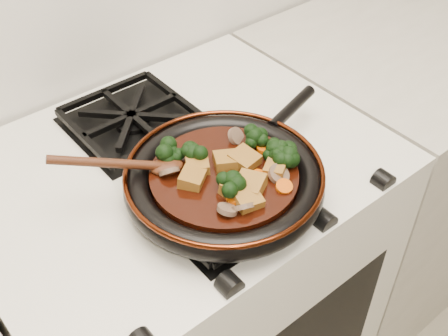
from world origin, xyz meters
TOP-DOWN VIEW (x-y plane):
  - stove at (0.00, 1.69)m, footprint 0.76×0.60m
  - burner_grate_front at (0.00, 1.55)m, footprint 0.23×0.23m
  - burner_grate_back at (0.00, 1.83)m, footprint 0.23×0.23m
  - skillet at (0.01, 1.56)m, footprint 0.45×0.33m
  - braising_sauce at (0.01, 1.56)m, footprint 0.25×0.25m
  - tofu_cube_0 at (-0.01, 1.51)m, footprint 0.04×0.04m
  - tofu_cube_1 at (0.03, 1.57)m, footprint 0.05×0.05m
  - tofu_cube_2 at (0.02, 1.50)m, footprint 0.06×0.06m
  - tofu_cube_3 at (-0.01, 1.48)m, footprint 0.05×0.05m
  - tofu_cube_4 at (-0.04, 1.57)m, footprint 0.06×0.06m
  - tofu_cube_5 at (-0.02, 1.59)m, footprint 0.05×0.05m
  - tofu_cube_6 at (0.05, 1.55)m, footprint 0.05×0.05m
  - tofu_cube_7 at (0.08, 1.51)m, footprint 0.05×0.05m
  - broccoli_floret_0 at (-0.01, 1.52)m, footprint 0.08×0.07m
  - broccoli_floret_1 at (0.10, 1.53)m, footprint 0.07×0.07m
  - broccoli_floret_2 at (0.10, 1.58)m, footprint 0.07×0.07m
  - broccoli_floret_3 at (-0.02, 1.61)m, footprint 0.08×0.08m
  - broccoli_floret_4 at (0.10, 1.51)m, footprint 0.08×0.08m
  - broccoli_floret_5 at (-0.04, 1.64)m, footprint 0.08×0.07m
  - broccoli_floret_6 at (0.11, 1.53)m, footprint 0.08×0.09m
  - broccoli_floret_7 at (0.10, 1.51)m, footprint 0.08×0.08m
  - carrot_coin_0 at (0.06, 1.47)m, footprint 0.03×0.03m
  - carrot_coin_1 at (0.10, 1.56)m, footprint 0.03×0.03m
  - carrot_coin_2 at (0.05, 1.55)m, footprint 0.03×0.03m
  - carrot_coin_3 at (0.09, 1.52)m, footprint 0.03×0.03m
  - carrot_coin_4 at (0.05, 1.51)m, footprint 0.03×0.03m
  - carrot_coin_5 at (-0.01, 1.50)m, footprint 0.03×0.03m
  - mushroom_slice_0 at (0.07, 1.49)m, footprint 0.04×0.04m
  - mushroom_slice_1 at (-0.02, 1.47)m, footprint 0.04×0.04m
  - mushroom_slice_2 at (-0.04, 1.49)m, footprint 0.04×0.04m
  - mushroom_slice_3 at (0.08, 1.61)m, footprint 0.04×0.04m
  - mushroom_slice_4 at (-0.06, 1.61)m, footprint 0.04×0.04m
  - wooden_spoon at (-0.10, 1.64)m, footprint 0.13×0.08m

SIDE VIEW (x-z plane):
  - stove at x=0.00m, z-range 0.00..0.90m
  - burner_grate_front at x=0.00m, z-range 0.90..0.93m
  - burner_grate_back at x=0.00m, z-range 0.90..0.93m
  - skillet at x=0.01m, z-range 0.92..0.97m
  - braising_sauce at x=0.01m, z-range 0.94..0.96m
  - carrot_coin_0 at x=0.06m, z-range 0.96..0.97m
  - carrot_coin_1 at x=0.10m, z-range 0.96..0.97m
  - carrot_coin_2 at x=0.05m, z-range 0.95..0.98m
  - carrot_coin_3 at x=0.09m, z-range 0.96..0.97m
  - carrot_coin_4 at x=0.05m, z-range 0.95..0.97m
  - carrot_coin_5 at x=-0.01m, z-range 0.96..0.97m
  - mushroom_slice_0 at x=0.07m, z-range 0.95..0.98m
  - mushroom_slice_1 at x=-0.02m, z-range 0.95..0.98m
  - mushroom_slice_2 at x=-0.04m, z-range 0.96..0.98m
  - mushroom_slice_3 at x=0.08m, z-range 0.95..0.98m
  - mushroom_slice_4 at x=-0.06m, z-range 0.95..0.98m
  - tofu_cube_7 at x=0.08m, z-range 0.95..0.98m
  - tofu_cube_0 at x=-0.01m, z-range 0.95..0.98m
  - tofu_cube_3 at x=-0.01m, z-range 0.95..0.98m
  - tofu_cube_5 at x=-0.02m, z-range 0.95..0.98m
  - tofu_cube_1 at x=0.03m, z-range 0.95..0.98m
  - tofu_cube_4 at x=-0.04m, z-range 0.95..0.98m
  - broccoli_floret_5 at x=-0.04m, z-range 0.94..1.00m
  - tofu_cube_2 at x=0.02m, z-range 0.95..0.98m
  - tofu_cube_6 at x=0.05m, z-range 0.95..0.98m
  - broccoli_floret_1 at x=0.10m, z-range 0.94..1.00m
  - broccoli_floret_6 at x=0.11m, z-range 0.93..1.00m
  - broccoli_floret_4 at x=0.10m, z-range 0.93..1.01m
  - broccoli_floret_7 at x=0.10m, z-range 0.93..1.01m
  - broccoli_floret_3 at x=-0.02m, z-range 0.94..1.00m
  - broccoli_floret_0 at x=-0.01m, z-range 0.94..1.01m
  - broccoli_floret_2 at x=0.10m, z-range 0.93..1.01m
  - wooden_spoon at x=-0.10m, z-range 0.88..1.07m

